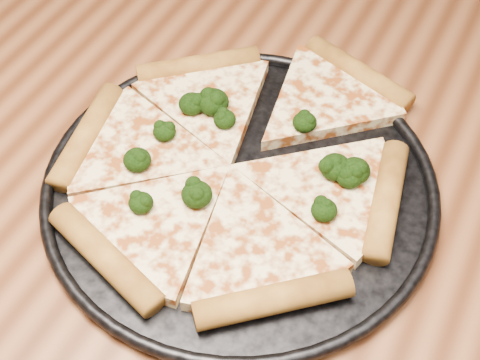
% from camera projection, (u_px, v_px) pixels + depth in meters
% --- Properties ---
extents(dining_table, '(1.20, 0.90, 0.75)m').
position_uv_depth(dining_table, '(277.00, 227.00, 0.77)').
color(dining_table, brown).
rests_on(dining_table, ground).
extents(pizza_pan, '(0.39, 0.39, 0.02)m').
position_uv_depth(pizza_pan, '(240.00, 185.00, 0.68)').
color(pizza_pan, black).
rests_on(pizza_pan, dining_table).
extents(pizza, '(0.35, 0.40, 0.03)m').
position_uv_depth(pizza, '(236.00, 163.00, 0.68)').
color(pizza, '#FFE19C').
rests_on(pizza, pizza_pan).
extents(broccoli_florets, '(0.22, 0.19, 0.02)m').
position_uv_depth(broccoli_florets, '(248.00, 151.00, 0.68)').
color(broccoli_florets, black).
rests_on(broccoli_florets, pizza).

